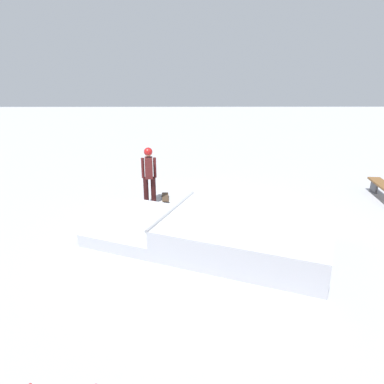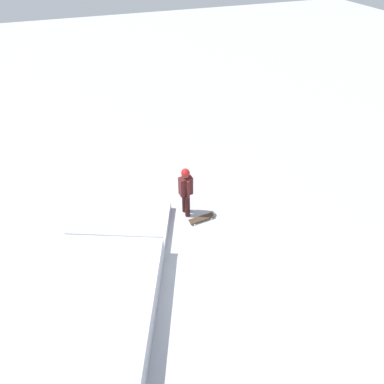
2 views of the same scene
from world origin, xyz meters
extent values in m
plane|color=#A8AAB2|center=(0.00, 0.00, 0.00)|extent=(60.00, 60.00, 0.00)
cube|color=#B0B3BB|center=(-0.68, 1.42, 0.35)|extent=(4.31, 3.76, 0.70)
cube|color=#B0B3BB|center=(1.82, 0.41, 0.15)|extent=(2.65, 3.09, 0.30)
cylinder|color=gray|center=(0.98, 0.75, 0.70)|extent=(1.05, 2.44, 0.08)
cylinder|color=black|center=(1.67, -1.52, 0.41)|extent=(0.15, 0.15, 0.82)
cylinder|color=black|center=(1.89, -1.50, 0.41)|extent=(0.15, 0.15, 0.82)
cube|color=#4C1919|center=(1.78, -1.51, 1.12)|extent=(0.26, 0.40, 0.60)
cylinder|color=#4C1919|center=(1.60, -1.53, 1.12)|extent=(0.09, 0.09, 0.60)
cylinder|color=#4C1919|center=(1.95, -1.49, 1.12)|extent=(0.09, 0.09, 0.60)
sphere|color=tan|center=(1.78, -1.51, 1.57)|extent=(0.22, 0.22, 0.22)
sphere|color=#A51919|center=(1.78, -1.51, 1.60)|extent=(0.25, 0.25, 0.25)
cube|color=#3F2D1E|center=(1.34, -1.86, 0.08)|extent=(0.27, 0.81, 0.02)
cylinder|color=silver|center=(1.20, -1.59, 0.03)|extent=(0.03, 0.06, 0.06)
cylinder|color=silver|center=(1.43, -1.57, 0.03)|extent=(0.03, 0.06, 0.06)
cylinder|color=silver|center=(1.25, -2.15, 0.03)|extent=(0.03, 0.06, 0.06)
cylinder|color=silver|center=(1.48, -2.13, 0.03)|extent=(0.03, 0.06, 0.06)
cube|color=brown|center=(-5.45, -1.86, 0.45)|extent=(0.55, 1.63, 0.06)
cube|color=#4C4C51|center=(-5.51, -2.51, 0.21)|extent=(0.08, 0.36, 0.42)
camera|label=1|loc=(0.57, 8.62, 3.89)|focal=33.40mm
camera|label=2|loc=(-4.67, 0.56, 6.86)|focal=28.75mm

